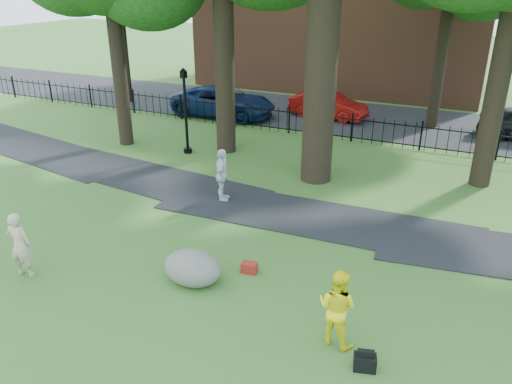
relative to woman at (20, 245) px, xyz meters
The scene contains 13 objects.
ground 5.12m from the woman, 25.13° to the left, with size 120.00×120.00×0.00m, color #396021.
footpath 8.27m from the woman, 47.33° to the left, with size 36.00×2.60×0.03m, color black.
street 18.73m from the woman, 75.86° to the left, with size 80.00×7.00×0.02m, color black.
iron_fence 14.87m from the woman, 72.09° to the left, with size 44.00×0.04×1.20m.
woman is the anchor object (origin of this frame).
man 7.81m from the woman, ahead, with size 0.82×0.64×1.69m, color yellow.
pedestrian 6.50m from the woman, 68.78° to the left, with size 1.05×0.44×1.79m, color silver.
boulder 4.27m from the woman, 21.07° to the left, with size 1.47×1.11×0.86m, color #5B564C.
lamppost 9.85m from the woman, 97.57° to the left, with size 0.35×0.35×3.56m.
backpack 8.55m from the woman, ahead, with size 0.42×0.27×0.32m, color black.
red_bag 5.67m from the woman, 25.88° to the left, with size 0.39×0.25×0.27m, color maroon.
red_sedan 17.77m from the woman, 82.21° to the left, with size 1.42×4.08×1.34m, color #9E100C.
navy_van 15.88m from the woman, 99.91° to the left, with size 2.54×5.51×1.53m, color #0D1F43.
Camera 1 is at (5.15, -9.40, 6.94)m, focal length 35.00 mm.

